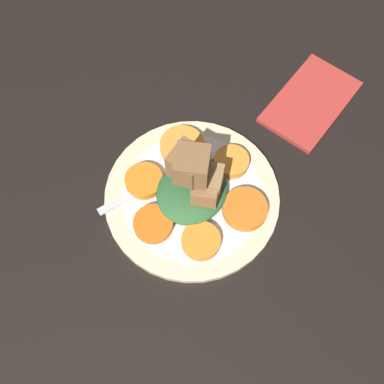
% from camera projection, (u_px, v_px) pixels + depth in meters
% --- Properties ---
extents(table_slab, '(1.20, 1.20, 0.02)m').
position_uv_depth(table_slab, '(192.00, 201.00, 0.71)').
color(table_slab, black).
rests_on(table_slab, ground).
extents(plate, '(0.25, 0.25, 0.01)m').
position_uv_depth(plate, '(192.00, 197.00, 0.69)').
color(plate, beige).
rests_on(plate, table_slab).
extents(carrot_slice_0, '(0.05, 0.05, 0.01)m').
position_uv_depth(carrot_slice_0, '(201.00, 241.00, 0.65)').
color(carrot_slice_0, orange).
rests_on(carrot_slice_0, plate).
extents(carrot_slice_1, '(0.06, 0.06, 0.01)m').
position_uv_depth(carrot_slice_1, '(245.00, 209.00, 0.67)').
color(carrot_slice_1, orange).
rests_on(carrot_slice_1, plate).
extents(carrot_slice_2, '(0.05, 0.05, 0.01)m').
position_uv_depth(carrot_slice_2, '(232.00, 162.00, 0.70)').
color(carrot_slice_2, orange).
rests_on(carrot_slice_2, plate).
extents(carrot_slice_3, '(0.07, 0.07, 0.01)m').
position_uv_depth(carrot_slice_3, '(182.00, 146.00, 0.71)').
color(carrot_slice_3, orange).
rests_on(carrot_slice_3, plate).
extents(carrot_slice_4, '(0.06, 0.06, 0.01)m').
position_uv_depth(carrot_slice_4, '(144.00, 181.00, 0.69)').
color(carrot_slice_4, orange).
rests_on(carrot_slice_4, plate).
extents(carrot_slice_5, '(0.06, 0.06, 0.01)m').
position_uv_depth(carrot_slice_5, '(153.00, 224.00, 0.66)').
color(carrot_slice_5, orange).
rests_on(carrot_slice_5, plate).
extents(center_pile, '(0.11, 0.10, 0.11)m').
position_uv_depth(center_pile, '(194.00, 183.00, 0.65)').
color(center_pile, '#2D6033').
rests_on(center_pile, plate).
extents(fork, '(0.18, 0.08, 0.00)m').
position_uv_depth(fork, '(159.00, 181.00, 0.69)').
color(fork, silver).
rests_on(fork, plate).
extents(napkin, '(0.16, 0.10, 0.01)m').
position_uv_depth(napkin, '(310.00, 102.00, 0.76)').
color(napkin, '#B2332D').
rests_on(napkin, table_slab).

